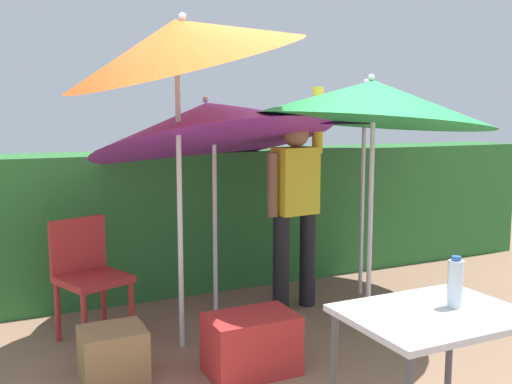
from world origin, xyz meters
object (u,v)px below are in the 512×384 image
Objects in this scene: umbrella_rainbow at (210,123)px; umbrella_yellow at (180,42)px; crate_cardboard at (113,354)px; bottle_water at (455,283)px; umbrella_orange at (365,102)px; person_vendor at (295,200)px; umbrella_navy at (372,102)px; chair_plastic at (88,271)px; folding_table at (434,332)px; cooler_box at (251,344)px.

umbrella_yellow reaches higher than umbrella_rainbow.
umbrella_yellow is 2.05m from crate_cardboard.
crate_cardboard is (-0.99, -0.87, -1.41)m from umbrella_rainbow.
umbrella_orange is at bearing 63.27° from bottle_water.
person_vendor is (1.12, 0.42, -1.19)m from umbrella_yellow.
person_vendor is (0.69, -0.18, -0.64)m from umbrella_rainbow.
chair_plastic is at bearing 158.38° from umbrella_navy.
umbrella_navy is at bearing -71.57° from person_vendor.
folding_table is (0.58, -1.83, -1.45)m from umbrella_yellow.
umbrella_yellow is 4.47× the size of cooler_box.
folding_table is at bearing -63.43° from chair_plastic.
umbrella_orange reaches higher than cooler_box.
umbrella_orange is 2.88m from folding_table.
umbrella_navy is (1.36, -0.28, -0.38)m from umbrella_yellow.
cooler_box is at bearing -19.09° from crate_cardboard.
folding_table reaches higher than cooler_box.
folding_table is at bearing -53.82° from crate_cardboard.
person_vendor is at bearing 108.43° from umbrella_navy.
umbrella_orange is 0.77× the size of umbrella_yellow.
person_vendor is 2.35× the size of folding_table.
umbrella_orange is 2.75m from bottle_water.
umbrella_yellow is 2.40m from folding_table.
umbrella_orange is 3.01m from crate_cardboard.
cooler_box is 1.45× the size of crate_cardboard.
umbrella_orange is 1.04× the size of person_vendor.
umbrella_rainbow is at bearing 165.50° from person_vendor.
umbrella_yellow is 2.31m from bottle_water.
umbrella_yellow is 1.35× the size of person_vendor.
umbrella_rainbow is 8.45× the size of bottle_water.
umbrella_orange reaches higher than chair_plastic.
umbrella_navy reaches higher than bottle_water.
umbrella_orange reaches higher than folding_table.
umbrella_orange is at bearing -3.76° from umbrella_rainbow.
chair_plastic is 2.27× the size of crate_cardboard.
umbrella_navy is 1.88m from bottle_water.
umbrella_navy is at bearing -11.77° from umbrella_yellow.
folding_table is (-1.30, -2.34, -1.08)m from umbrella_orange.
umbrella_orange is 1.98m from umbrella_yellow.
umbrella_yellow is at bearing -164.89° from umbrella_orange.
umbrella_navy is 1.10m from person_vendor.
umbrella_orange is 5.01× the size of crate_cardboard.
chair_plastic is at bearing -173.35° from umbrella_rainbow.
crate_cardboard is at bearing -162.25° from umbrella_orange.
crate_cardboard is at bearing -153.98° from umbrella_yellow.
person_vendor is 4.80× the size of crate_cardboard.
bottle_water is at bearing -116.73° from umbrella_orange.
umbrella_navy reaches higher than folding_table.
chair_plastic reaches higher than crate_cardboard.
folding_table is at bearing -86.59° from umbrella_rainbow.
chair_plastic reaches higher than folding_table.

